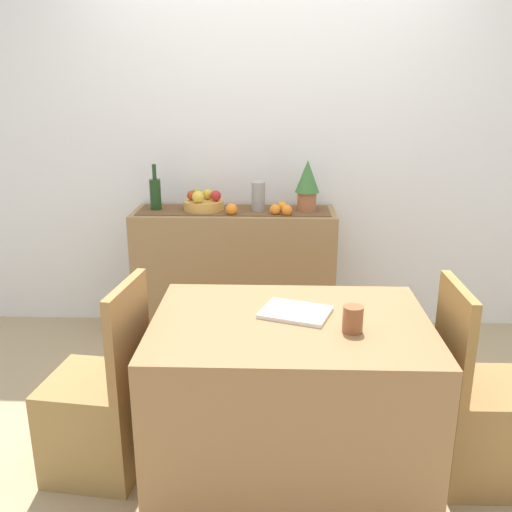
% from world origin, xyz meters
% --- Properties ---
extents(ground_plane, '(6.40, 6.40, 0.02)m').
position_xyz_m(ground_plane, '(0.00, 0.00, -0.01)').
color(ground_plane, tan).
rests_on(ground_plane, ground).
extents(room_wall_rear, '(6.40, 0.06, 2.70)m').
position_xyz_m(room_wall_rear, '(0.00, 1.18, 1.35)').
color(room_wall_rear, white).
rests_on(room_wall_rear, ground).
extents(sideboard_console, '(1.32, 0.42, 0.88)m').
position_xyz_m(sideboard_console, '(-0.24, 0.92, 0.44)').
color(sideboard_console, olive).
rests_on(sideboard_console, ground).
extents(table_runner, '(1.24, 0.32, 0.01)m').
position_xyz_m(table_runner, '(-0.24, 0.92, 0.88)').
color(table_runner, brown).
rests_on(table_runner, sideboard_console).
extents(fruit_bowl, '(0.26, 0.26, 0.06)m').
position_xyz_m(fruit_bowl, '(-0.43, 0.92, 0.91)').
color(fruit_bowl, gold).
rests_on(fruit_bowl, table_runner).
extents(apple_right, '(0.07, 0.07, 0.07)m').
position_xyz_m(apple_right, '(-0.41, 0.96, 0.98)').
color(apple_right, gold).
rests_on(apple_right, fruit_bowl).
extents(apple_center, '(0.07, 0.07, 0.07)m').
position_xyz_m(apple_center, '(-0.35, 0.91, 0.98)').
color(apple_center, '#B62726').
rests_on(apple_center, fruit_bowl).
extents(apple_front, '(0.06, 0.06, 0.06)m').
position_xyz_m(apple_front, '(-0.51, 0.93, 0.98)').
color(apple_front, '#B23818').
rests_on(apple_front, fruit_bowl).
extents(apple_left, '(0.08, 0.08, 0.08)m').
position_xyz_m(apple_left, '(-0.46, 0.85, 0.98)').
color(apple_left, gold).
rests_on(apple_left, fruit_bowl).
extents(apple_upper, '(0.07, 0.07, 0.07)m').
position_xyz_m(apple_upper, '(-0.49, 0.99, 0.98)').
color(apple_upper, olive).
rests_on(apple_upper, fruit_bowl).
extents(wine_bottle, '(0.07, 0.07, 0.30)m').
position_xyz_m(wine_bottle, '(-0.75, 0.92, 0.99)').
color(wine_bottle, '#1F3E1C').
rests_on(wine_bottle, sideboard_console).
extents(ceramic_vase, '(0.09, 0.09, 0.19)m').
position_xyz_m(ceramic_vase, '(-0.08, 0.92, 0.97)').
color(ceramic_vase, gray).
rests_on(ceramic_vase, sideboard_console).
extents(potted_plant, '(0.16, 0.16, 0.33)m').
position_xyz_m(potted_plant, '(0.24, 0.92, 1.06)').
color(potted_plant, '#AA643F').
rests_on(potted_plant, sideboard_console).
extents(orange_loose_far, '(0.07, 0.07, 0.07)m').
position_xyz_m(orange_loose_far, '(0.08, 0.89, 0.91)').
color(orange_loose_far, orange).
rests_on(orange_loose_far, sideboard_console).
extents(orange_loose_mid, '(0.07, 0.07, 0.07)m').
position_xyz_m(orange_loose_mid, '(0.03, 0.81, 0.91)').
color(orange_loose_mid, orange).
rests_on(orange_loose_mid, sideboard_console).
extents(orange_loose_end, '(0.07, 0.07, 0.07)m').
position_xyz_m(orange_loose_end, '(-0.24, 0.80, 0.91)').
color(orange_loose_end, orange).
rests_on(orange_loose_end, sideboard_console).
extents(orange_loose_near_bowl, '(0.07, 0.07, 0.07)m').
position_xyz_m(orange_loose_near_bowl, '(0.11, 0.79, 0.91)').
color(orange_loose_near_bowl, orange).
rests_on(orange_loose_near_bowl, sideboard_console).
extents(dining_table, '(1.16, 0.83, 0.74)m').
position_xyz_m(dining_table, '(0.10, -0.51, 0.37)').
color(dining_table, '#966B42').
rests_on(dining_table, ground).
extents(open_book, '(0.33, 0.29, 0.02)m').
position_xyz_m(open_book, '(0.12, -0.44, 0.75)').
color(open_book, white).
rests_on(open_book, dining_table).
extents(coffee_cup, '(0.08, 0.08, 0.11)m').
position_xyz_m(coffee_cup, '(0.34, -0.61, 0.79)').
color(coffee_cup, brown).
rests_on(coffee_cup, dining_table).
extents(chair_near_window, '(0.45, 0.45, 0.90)m').
position_xyz_m(chair_near_window, '(-0.74, -0.51, 0.27)').
color(chair_near_window, olive).
rests_on(chair_near_window, ground).
extents(chair_by_corner, '(0.40, 0.40, 0.90)m').
position_xyz_m(chair_by_corner, '(0.94, -0.51, 0.27)').
color(chair_by_corner, olive).
rests_on(chair_by_corner, ground).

